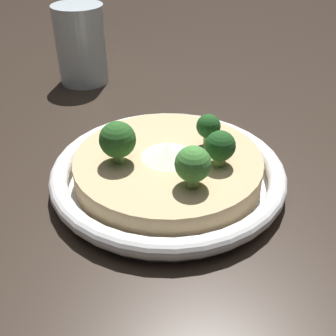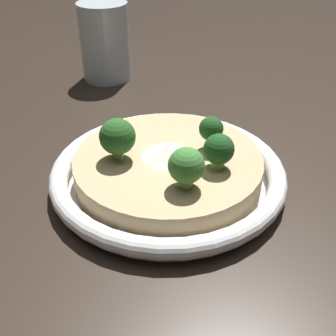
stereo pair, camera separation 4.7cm
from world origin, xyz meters
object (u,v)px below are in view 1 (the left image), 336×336
object	(u,v)px
broccoli_front_left	(118,140)
drinking_glass	(81,45)
broccoli_back_right	(220,147)
broccoli_back	(208,127)
risotto_bowl	(168,171)
broccoli_right	(193,165)

from	to	relation	value
broccoli_front_left	drinking_glass	distance (m)	0.32
drinking_glass	broccoli_back_right	bearing A→B (deg)	-26.99
broccoli_back	drinking_glass	world-z (taller)	drinking_glass
risotto_bowl	broccoli_right	distance (m)	0.07
broccoli_back_right	drinking_glass	bearing A→B (deg)	153.01
broccoli_front_left	broccoli_right	world-z (taller)	broccoli_front_left
broccoli_back	broccoli_back_right	size ratio (longest dim) A/B	1.00
risotto_bowl	broccoli_right	bearing A→B (deg)	-34.32
broccoli_front_left	broccoli_right	distance (m)	0.09
broccoli_back	drinking_glass	bearing A→B (deg)	155.08
broccoli_right	drinking_glass	distance (m)	0.39
broccoli_right	drinking_glass	world-z (taller)	drinking_glass
broccoli_back	broccoli_back_right	bearing A→B (deg)	-45.12
broccoli_back_right	broccoli_right	bearing A→B (deg)	-97.95
broccoli_front_left	broccoli_right	xyz separation A→B (m)	(0.09, 0.00, -0.00)
drinking_glass	broccoli_back	bearing A→B (deg)	-24.92
broccoli_front_left	drinking_glass	bearing A→B (deg)	137.13
broccoli_right	drinking_glass	xyz separation A→B (m)	(-0.32, 0.22, 0.00)
risotto_bowl	drinking_glass	bearing A→B (deg)	146.35
broccoli_front_left	broccoli_back_right	xyz separation A→B (m)	(0.09, 0.05, -0.01)
broccoli_right	broccoli_front_left	bearing A→B (deg)	-178.18
risotto_bowl	broccoli_right	size ratio (longest dim) A/B	6.07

